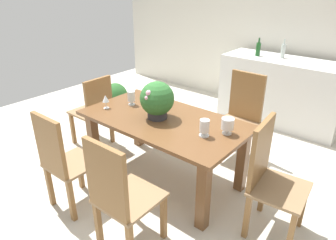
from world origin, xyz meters
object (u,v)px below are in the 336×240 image
chair_head_end (95,109)px  potted_plant_floor (116,98)px  dining_table (164,129)px  wine_glass (106,99)px  chair_foot_end (269,174)px  flower_centerpiece (157,100)px  chair_far_right (241,113)px  crystal_vase_center_near (204,127)px  crystal_vase_left (228,124)px  wine_bottle_green (258,49)px  crystal_vase_right (131,97)px  chair_near_left (62,159)px  kitchen_counter (281,92)px  wine_bottle_clear (283,51)px  chair_near_right (119,194)px

chair_head_end → potted_plant_floor: (-0.54, 0.81, -0.23)m
dining_table → wine_glass: (-0.66, -0.20, 0.24)m
chair_foot_end → flower_centerpiece: (-1.22, -0.02, 0.37)m
chair_far_right → crystal_vase_center_near: size_ratio=6.47×
dining_table → crystal_vase_left: 0.72m
wine_bottle_green → potted_plant_floor: size_ratio=0.49×
chair_head_end → crystal_vase_right: bearing=94.0°
dining_table → crystal_vase_center_near: 0.58m
chair_near_left → kitchen_counter: (0.78, 3.24, -0.06)m
chair_near_left → crystal_vase_left: chair_near_left is taller
wine_bottle_clear → chair_foot_end: bearing=-70.0°
chair_foot_end → wine_bottle_clear: (-0.85, 2.33, 0.52)m
kitchen_counter → crystal_vase_center_near: bearing=-86.4°
crystal_vase_left → kitchen_counter: size_ratio=0.09×
flower_centerpiece → wine_bottle_green: wine_bottle_green is taller
dining_table → chair_near_right: bearing=-68.4°
chair_foot_end → wine_glass: (-1.82, -0.19, 0.27)m
kitchen_counter → wine_bottle_clear: wine_bottle_clear is taller
dining_table → kitchen_counter: bearing=80.2°
chair_head_end → kitchen_counter: 2.75m
chair_near_left → potted_plant_floor: bearing=-54.3°
wine_glass → chair_near_left: bearing=-70.0°
chair_foot_end → flower_centerpiece: size_ratio=2.64×
chair_head_end → chair_far_right: chair_far_right is taller
crystal_vase_left → chair_far_right: bearing=108.1°
chair_foot_end → crystal_vase_right: 1.70m
dining_table → wine_bottle_clear: (0.31, 2.32, 0.48)m
chair_near_right → chair_foot_end: bearing=-129.5°
chair_far_right → wine_glass: 1.61m
chair_near_right → potted_plant_floor: size_ratio=1.91×
wine_glass → dining_table: bearing=16.9°
chair_near_left → chair_far_right: chair_far_right is taller
wine_bottle_green → wine_bottle_clear: bearing=17.5°
kitchen_counter → potted_plant_floor: size_ratio=3.24×
crystal_vase_center_near → wine_bottle_clear: size_ratio=0.60×
crystal_vase_right → wine_bottle_clear: (0.83, 2.28, 0.26)m
chair_far_right → wine_bottle_green: 1.40m
chair_near_left → chair_foot_end: chair_foot_end is taller
chair_foot_end → wine_glass: size_ratio=6.71×
dining_table → wine_bottle_green: wine_bottle_green is taller
chair_foot_end → chair_far_right: chair_far_right is taller
wine_bottle_green → crystal_vase_left: bearing=-71.5°
flower_centerpiece → crystal_vase_right: bearing=170.1°
chair_head_end → wine_bottle_clear: (1.47, 2.32, 0.56)m
crystal_vase_left → wine_glass: size_ratio=1.01×
chair_head_end → wine_glass: 0.63m
chair_foot_end → wine_glass: 1.85m
kitchen_counter → dining_table: bearing=-99.8°
crystal_vase_left → crystal_vase_center_near: size_ratio=0.95×
chair_far_right → crystal_vase_right: bearing=-133.2°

